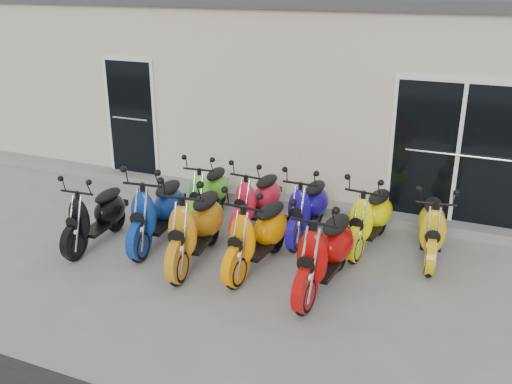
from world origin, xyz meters
TOP-DOWN VIEW (x-y plane):
  - ground at (0.00, 0.00)m, footprint 80.00×80.00m
  - building at (0.00, 5.20)m, footprint 14.00×6.00m
  - front_step at (0.00, 2.02)m, footprint 14.00×0.40m
  - door_left at (-3.20, 2.17)m, footprint 1.07×0.08m
  - door_right at (2.60, 2.17)m, footprint 2.02×0.08m
  - scooter_front_black at (-2.05, -0.48)m, footprint 0.68×1.61m
  - scooter_front_blue at (-1.25, -0.09)m, footprint 0.85×1.83m
  - scooter_front_orange_a at (-0.45, -0.40)m, footprint 0.91×1.92m
  - scooter_front_orange_b at (0.38, -0.23)m, footprint 0.75×1.76m
  - scooter_front_red at (1.35, -0.41)m, footprint 0.77×1.84m
  - scooter_back_green at (-0.99, 1.00)m, footprint 0.77×1.65m
  - scooter_back_red at (-0.16, 1.00)m, footprint 0.68×1.63m
  - scooter_back_blue at (0.67, 0.99)m, footprint 0.59×1.63m
  - scooter_back_yellow at (1.60, 0.98)m, footprint 0.77×1.69m
  - scooter_back_extra at (2.45, 1.00)m, footprint 0.77×1.65m

SIDE VIEW (x-z plane):
  - ground at x=0.00m, z-range 0.00..0.00m
  - front_step at x=0.00m, z-range 0.00..0.15m
  - scooter_front_black at x=-2.05m, z-range 0.00..1.16m
  - scooter_back_green at x=-0.99m, z-range 0.00..1.18m
  - scooter_back_extra at x=2.45m, z-range 0.00..1.18m
  - scooter_back_red at x=-0.16m, z-range 0.00..1.18m
  - scooter_back_blue at x=0.67m, z-range 0.00..1.20m
  - scooter_back_yellow at x=1.60m, z-range 0.00..1.20m
  - scooter_front_orange_b at x=0.38m, z-range 0.00..1.27m
  - scooter_front_blue at x=-1.25m, z-range 0.00..1.31m
  - scooter_front_red at x=1.35m, z-range 0.00..1.33m
  - scooter_front_orange_a at x=-0.45m, z-range 0.00..1.36m
  - door_left at x=-3.20m, z-range 0.15..2.37m
  - door_right at x=2.60m, z-range 0.15..2.37m
  - building at x=0.00m, z-range 0.00..3.20m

